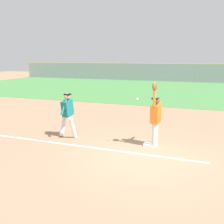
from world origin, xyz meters
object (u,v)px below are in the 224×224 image
at_px(first_base, 150,144).
at_px(runner, 68,112).
at_px(parked_car_green, 158,74).
at_px(baseball, 137,99).
at_px(fielder, 155,115).
at_px(parked_car_white, 203,75).

distance_m(first_base, runner, 3.33).
bearing_deg(first_base, parked_car_green, 99.90).
bearing_deg(baseball, fielder, 24.61).
height_order(first_base, parked_car_white, parked_car_white).
height_order(baseball, parked_car_white, baseball).
xyz_separation_m(first_base, fielder, (0.17, -0.04, 1.08)).
bearing_deg(first_base, runner, -177.66).
bearing_deg(parked_car_white, parked_car_green, 174.92).
relative_size(fielder, parked_car_green, 0.50).
bearing_deg(runner, parked_car_green, 99.30).
relative_size(first_base, parked_car_white, 0.09).
bearing_deg(fielder, parked_car_green, -73.35).
xyz_separation_m(baseball, parked_car_green, (-4.56, 28.75, -1.00)).
xyz_separation_m(fielder, runner, (-3.36, -0.09, -0.12)).
distance_m(fielder, parked_car_white, 27.96).
bearing_deg(parked_car_green, first_base, -76.32).
relative_size(baseball, parked_car_green, 0.02).
relative_size(first_base, runner, 0.22).
xyz_separation_m(fielder, parked_car_white, (0.87, 27.94, -0.45)).
bearing_deg(fielder, first_base, -5.40).
bearing_deg(parked_car_white, runner, -98.42).
xyz_separation_m(baseball, parked_car_white, (1.44, 28.21, -1.00)).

